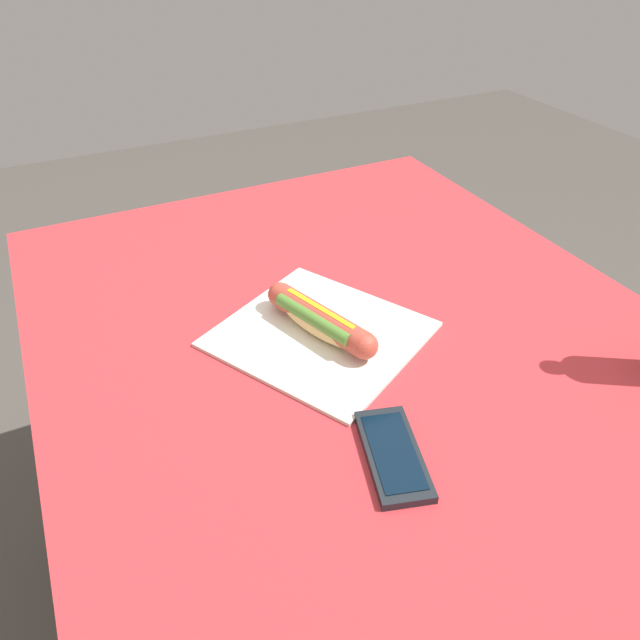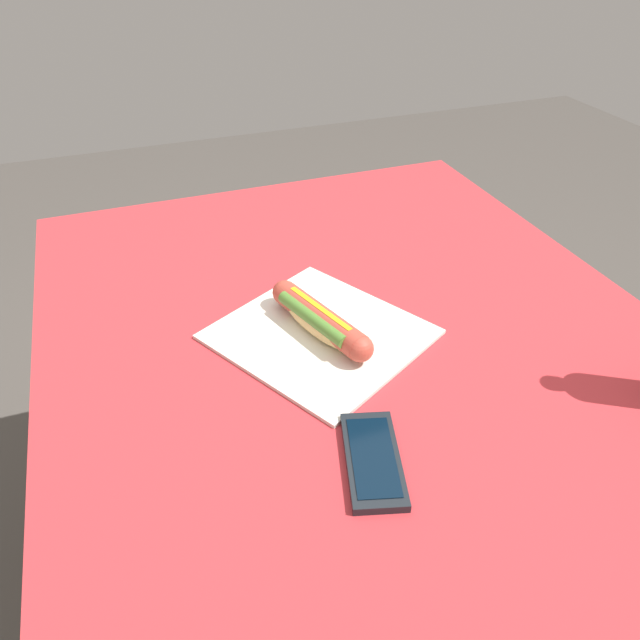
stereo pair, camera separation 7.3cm
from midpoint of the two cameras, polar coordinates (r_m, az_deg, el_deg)
ground_plane at (r=1.47m, az=4.19°, el=-24.39°), size 6.00×6.00×0.00m
dining_table at (r=0.99m, az=5.72°, el=-7.04°), size 1.17×0.94×0.72m
paper_wrapper at (r=0.90m, az=2.30°, el=-1.45°), size 0.37×0.37×0.01m
hot_dog at (r=0.89m, az=2.29°, el=-0.04°), size 0.21×0.10×0.05m
cell_phone at (r=0.73m, az=8.03°, el=-13.25°), size 0.16×0.10×0.01m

